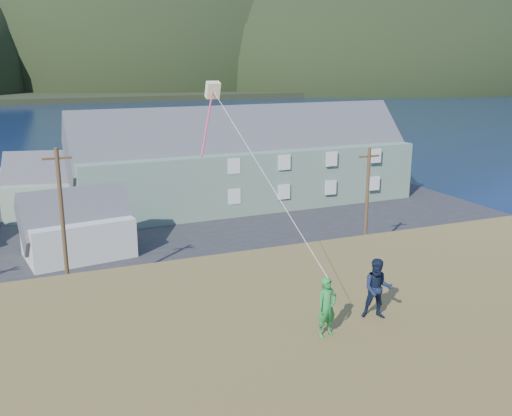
{
  "coord_description": "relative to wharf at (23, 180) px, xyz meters",
  "views": [
    {
      "loc": [
        -5.59,
        -31.34,
        14.09
      ],
      "look_at": [
        2.15,
        -12.48,
        8.8
      ],
      "focal_mm": 40.0,
      "sensor_mm": 36.0,
      "label": 1
    }
  ],
  "objects": [
    {
      "name": "kite_flyer_green",
      "position": [
        7.19,
        -59.6,
        7.54
      ],
      "size": [
        0.63,
        0.47,
        1.58
      ],
      "primitive_type": "imported",
      "rotation": [
        0.0,
        0.0,
        0.17
      ],
      "color": "#238236",
      "rests_on": "hillside"
    },
    {
      "name": "grass_strip",
      "position": [
        6.0,
        -42.0,
        -0.4
      ],
      "size": [
        110.0,
        8.0,
        0.1
      ],
      "primitive_type": "cube",
      "color": "#4C3D19",
      "rests_on": "ground"
    },
    {
      "name": "lodge",
      "position": [
        20.67,
        -19.23,
        4.12
      ],
      "size": [
        33.96,
        10.29,
        11.86
      ],
      "rotation": [
        0.0,
        0.0,
        0.02
      ],
      "color": "slate",
      "rests_on": "waterfront_lot"
    },
    {
      "name": "shed_white",
      "position": [
        3.46,
        -29.46,
        1.92
      ],
      "size": [
        8.4,
        6.19,
        6.16
      ],
      "rotation": [
        0.0,
        0.0,
        0.15
      ],
      "color": "beige",
      "rests_on": "waterfront_lot"
    },
    {
      "name": "utility_poles",
      "position": [
        3.93,
        -38.5,
        4.16
      ],
      "size": [
        32.92,
        0.24,
        9.35
      ],
      "color": "#47331E",
      "rests_on": "waterfront_lot"
    },
    {
      "name": "wharf",
      "position": [
        0.0,
        0.0,
        0.0
      ],
      "size": [
        26.0,
        14.0,
        0.9
      ],
      "primitive_type": "cube",
      "color": "gray",
      "rests_on": "ground"
    },
    {
      "name": "far_shore",
      "position": [
        6.0,
        290.0,
        0.55
      ],
      "size": [
        900.0,
        320.0,
        2.0
      ],
      "primitive_type": "cube",
      "color": "black",
      "rests_on": "ground"
    },
    {
      "name": "ground",
      "position": [
        6.0,
        -40.0,
        -0.45
      ],
      "size": [
        900.0,
        900.0,
        0.0
      ],
      "primitive_type": "plane",
      "color": "#0A1638",
      "rests_on": "ground"
    },
    {
      "name": "kite_flyer_navy",
      "position": [
        8.99,
        -59.2,
        7.6
      ],
      "size": [
        1.03,
        0.95,
        1.7
      ],
      "primitive_type": "imported",
      "rotation": [
        0.0,
        0.0,
        -0.47
      ],
      "color": "#121B31",
      "rests_on": "hillside"
    },
    {
      "name": "kite_rig",
      "position": [
        6.38,
        -53.06,
        12.48
      ],
      "size": [
        1.0,
        3.64,
        8.13
      ],
      "color": "beige",
      "rests_on": "ground"
    },
    {
      "name": "waterfront_lot",
      "position": [
        6.0,
        -23.0,
        -0.39
      ],
      "size": [
        72.0,
        36.0,
        0.12
      ],
      "primitive_type": "cube",
      "color": "#28282B",
      "rests_on": "ground"
    },
    {
      "name": "shed_palegreen_far",
      "position": [
        3.73,
        -16.84,
        2.34
      ],
      "size": [
        11.86,
        8.21,
        7.3
      ],
      "rotation": [
        0.0,
        0.0,
        -0.21
      ],
      "color": "gray",
      "rests_on": "waterfront_lot"
    },
    {
      "name": "far_hills",
      "position": [
        41.59,
        239.38,
        1.55
      ],
      "size": [
        760.0,
        265.0,
        143.0
      ],
      "color": "black",
      "rests_on": "ground"
    }
  ]
}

